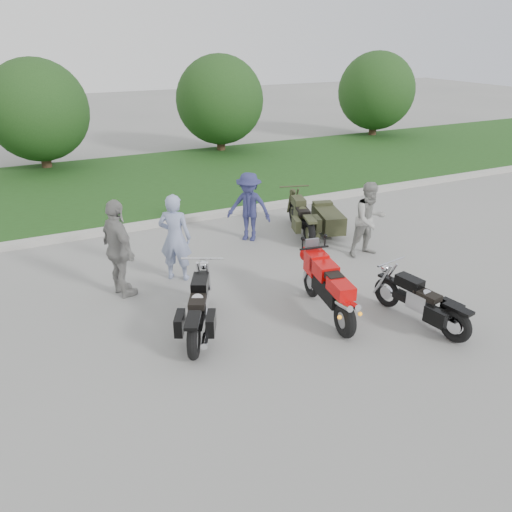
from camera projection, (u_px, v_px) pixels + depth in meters
name	position (u px, v px, depth m)	size (l,w,h in m)	color
ground	(297.00, 328.00, 8.76)	(80.00, 80.00, 0.00)	gray
curb	(188.00, 219.00, 13.67)	(60.00, 0.30, 0.15)	#B4B1A9
grass_strip	(149.00, 182.00, 17.08)	(60.00, 8.00, 0.14)	#25571D
tree_mid_left	(37.00, 110.00, 17.79)	(3.60, 3.60, 4.00)	#3F2B1C
tree_mid_right	(220.00, 100.00, 20.55)	(3.60, 3.60, 4.00)	#3F2B1C
tree_far_right	(376.00, 91.00, 23.69)	(3.60, 3.60, 4.00)	#3F2B1C
sportbike_red	(329.00, 287.00, 8.89)	(0.58, 2.11, 1.00)	black
cruiser_left	(199.00, 311.00, 8.43)	(1.10, 2.07, 0.86)	black
cruiser_right	(424.00, 304.00, 8.70)	(0.57, 2.03, 0.79)	black
cruiser_sidecar	(317.00, 219.00, 12.64)	(1.47, 2.23, 0.88)	black
person_stripe	(175.00, 238.00, 10.15)	(0.67, 0.44, 1.84)	#8E9AC1
person_grey	(369.00, 219.00, 11.29)	(0.84, 0.66, 1.73)	#9B9C96
person_denim	(249.00, 207.00, 12.14)	(1.10, 0.63, 1.70)	navy
person_back	(119.00, 249.00, 9.48)	(1.14, 0.48, 1.95)	gray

